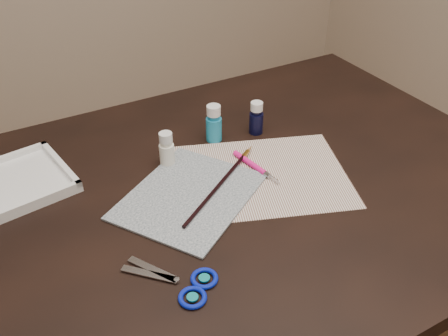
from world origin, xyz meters
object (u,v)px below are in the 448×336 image
paint_bottle_white (167,149)px  scissors (166,280)px  canvas (189,196)px  paint_bottle_cyan (214,123)px  palette_tray (18,181)px  paint_bottle_navy (256,118)px  paper (260,175)px

paint_bottle_white → scissors: (-0.14, -0.31, -0.04)m
scissors → canvas: bearing=-79.9°
paint_bottle_cyan → scissors: paint_bottle_cyan is taller
palette_tray → scissors: bearing=-67.5°
canvas → paint_bottle_cyan: paint_bottle_cyan is taller
paint_bottle_cyan → scissors: bearing=-128.3°
paint_bottle_navy → scissors: bearing=-139.0°
canvas → scissors: (-0.13, -0.18, 0.00)m
paint_bottle_white → palette_tray: (-0.30, 0.08, -0.03)m
paint_bottle_navy → scissors: paint_bottle_navy is taller
paper → scissors: bearing=-149.0°
paint_bottle_cyan → paint_bottle_navy: size_ratio=1.11×
paper → paint_bottle_cyan: 0.18m
palette_tray → paper: bearing=-25.1°
paper → paint_bottle_navy: bearing=60.5°
scissors → palette_tray: 0.42m
canvas → palette_tray: 0.36m
canvas → paint_bottle_cyan: size_ratio=3.09×
paper → scissors: scissors is taller
paint_bottle_cyan → scissors: size_ratio=0.50×
canvas → paint_bottle_navy: size_ratio=3.43×
paper → paint_bottle_navy: (0.09, 0.15, 0.04)m
paint_bottle_white → palette_tray: paint_bottle_white is taller
canvas → palette_tray: size_ratio=1.41×
paint_bottle_navy → paper: bearing=-119.5°
paint_bottle_navy → scissors: 0.51m
paint_bottle_cyan → scissors: 0.45m
paper → paint_bottle_navy: 0.18m
canvas → scissors: 0.22m
paint_bottle_navy → scissors: (-0.38, -0.33, -0.04)m
paint_bottle_navy → palette_tray: (-0.54, 0.06, -0.03)m
paper → palette_tray: size_ratio=1.87×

